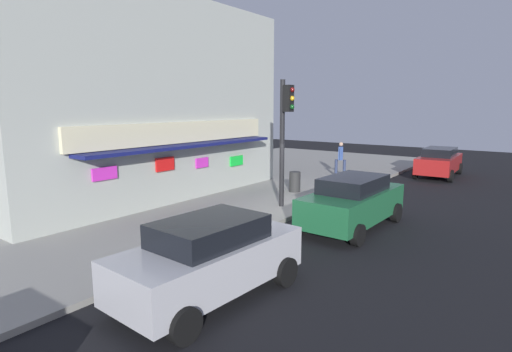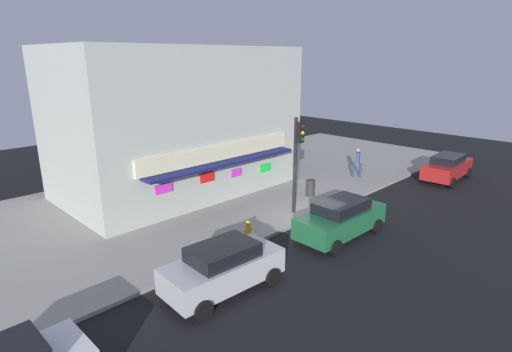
% 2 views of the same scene
% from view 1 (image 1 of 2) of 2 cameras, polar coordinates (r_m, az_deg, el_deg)
% --- Properties ---
extents(ground_plane, '(55.30, 55.30, 0.00)m').
position_cam_1_polar(ground_plane, '(14.97, 6.90, -5.31)').
color(ground_plane, black).
extents(sidewalk, '(36.87, 13.10, 0.14)m').
position_cam_1_polar(sidewalk, '(18.96, -10.56, -1.98)').
color(sidewalk, gray).
rests_on(sidewalk, ground_plane).
extents(corner_building, '(12.69, 8.09, 7.91)m').
position_cam_1_polar(corner_building, '(18.82, -18.16, 9.95)').
color(corner_building, '#ADB2A8').
rests_on(corner_building, sidewalk).
extents(traffic_light, '(0.32, 0.58, 4.68)m').
position_cam_1_polar(traffic_light, '(15.00, 4.05, 6.97)').
color(traffic_light, black).
rests_on(traffic_light, sidewalk).
extents(fire_hydrant, '(0.48, 0.24, 0.77)m').
position_cam_1_polar(fire_hydrant, '(12.24, -3.67, -6.20)').
color(fire_hydrant, gold).
rests_on(fire_hydrant, sidewalk).
extents(trash_can, '(0.49, 0.49, 0.89)m').
position_cam_1_polar(trash_can, '(18.01, 5.45, -0.80)').
color(trash_can, '#2D2D2D').
rests_on(trash_can, sidewalk).
extents(pedestrian, '(0.56, 0.61, 1.83)m').
position_cam_1_polar(pedestrian, '(22.39, 11.74, 2.57)').
color(pedestrian, navy).
rests_on(pedestrian, sidewalk).
extents(parked_car_green, '(4.43, 2.08, 1.68)m').
position_cam_1_polar(parked_car_green, '(13.39, 13.39, -3.47)').
color(parked_car_green, '#1E6038').
rests_on(parked_car_green, ground_plane).
extents(parked_car_silver, '(4.16, 2.13, 1.66)m').
position_cam_1_polar(parked_car_silver, '(8.43, -6.50, -11.24)').
color(parked_car_silver, '#B7B7BC').
rests_on(parked_car_silver, ground_plane).
extents(parked_car_red, '(4.48, 2.12, 1.60)m').
position_cam_1_polar(parked_car_red, '(24.76, 24.23, 1.85)').
color(parked_car_red, '#AD1E1E').
rests_on(parked_car_red, ground_plane).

